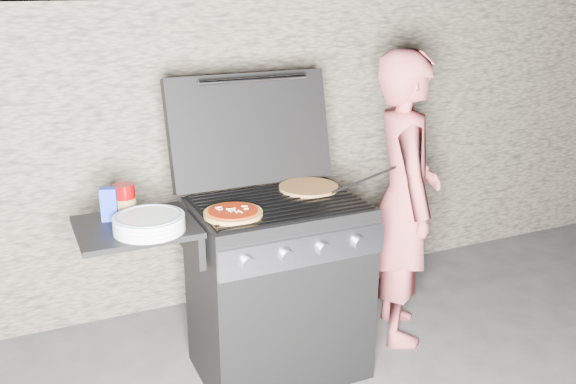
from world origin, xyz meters
name	(u,v)px	position (x,y,z in m)	size (l,w,h in m)	color
ground	(279,367)	(0.00, 0.00, 0.00)	(50.00, 50.00, 0.00)	#3C3A39
stone_wall	(211,151)	(0.00, 1.05, 0.90)	(8.00, 0.35, 1.80)	gray
gas_grill	(231,298)	(-0.25, 0.00, 0.46)	(1.34, 0.79, 0.91)	black
pizza_topped	(233,212)	(-0.26, -0.09, 0.93)	(0.26, 0.26, 0.03)	tan
pizza_plain	(309,187)	(0.21, 0.11, 0.92)	(0.30, 0.30, 0.02)	#C18D43
sauce_jar	(125,200)	(-0.69, 0.13, 0.98)	(0.09, 0.09, 0.15)	#6F0002
blue_carton	(109,205)	(-0.76, 0.09, 0.98)	(0.07, 0.04, 0.15)	#1B34BB
plate_stack	(149,223)	(-0.63, -0.10, 0.94)	(0.30, 0.30, 0.07)	white
person	(404,200)	(0.76, 0.07, 0.79)	(0.58, 0.38, 1.58)	#C55456
tongs	(364,180)	(0.46, 0.00, 0.96)	(0.01, 0.01, 0.46)	black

